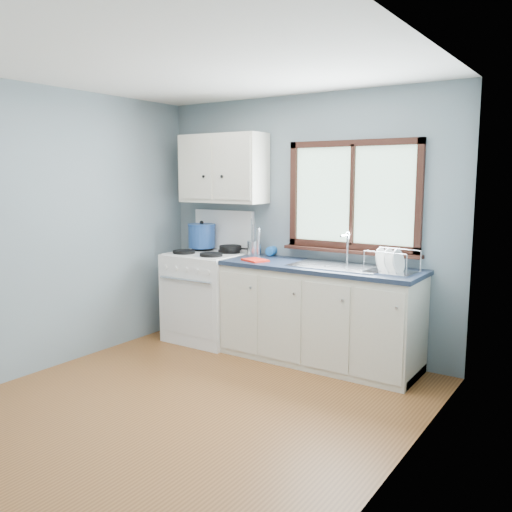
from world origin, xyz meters
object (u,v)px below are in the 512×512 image
Objects in this scene: utensil_crock at (253,248)px; sink at (338,273)px; dish_rack at (391,267)px; stockpot at (202,235)px; gas_range at (208,294)px; base_cabinets at (319,319)px; thermos at (258,242)px; skillet at (231,248)px.

sink is at bearing -8.86° from utensil_crock.
utensil_crock is at bearing 178.07° from dish_rack.
sink is 1.99× the size of dish_rack.
gas_range is at bearing -36.38° from stockpot.
sink reaches higher than base_cabinets.
utensil_crock is at bearing -176.93° from thermos.
thermos is 0.68× the size of dish_rack.
base_cabinets is at bearing -13.73° from skillet.
gas_range is at bearing -179.18° from base_cabinets.
sink is (0.18, -0.00, 0.45)m from base_cabinets.
gas_range is 1.53m from sink.
skillet is 0.26m from utensil_crock.
base_cabinets is 1.63m from stockpot.
sink is at bearing -9.51° from thermos.
sink is at bearing -178.64° from dish_rack.
stockpot is 0.89× the size of dish_rack.
base_cabinets is 1.04m from utensil_crock.
skillet is at bearing 1.58° from stockpot.
thermos is at bearing 19.37° from gas_range.
sink is 0.52m from dish_rack.
utensil_crock reaches higher than stockpot.
skillet is at bearing 174.60° from sink.
sink is 1.30m from skillet.
utensil_crock is (-1.03, 0.16, 0.14)m from sink.
utensil_crock is 0.90× the size of dish_rack.
sink is 1.00m from thermos.
dish_rack is at bearing -7.25° from utensil_crock.
dish_rack is (1.47, -0.20, -0.09)m from thermos.
stockpot reaches higher than dish_rack.
skillet is 0.39m from stockpot.
thermos is (0.05, 0.00, 0.07)m from utensil_crock.
thermos is at bearing 3.07° from utensil_crock.
base_cabinets is at bearing -10.68° from utensil_crock.
gas_range is 0.64m from stockpot.
dish_rack is (0.50, -0.03, 0.12)m from sink.
sink is 1.05m from utensil_crock.
gas_range is 2.05m from dish_rack.
utensil_crock is 1.32× the size of thermos.
utensil_crock is at bearing 169.32° from base_cabinets.
gas_range is 1.62× the size of sink.
stockpot reaches higher than skillet.
sink is 2.22× the size of utensil_crock.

